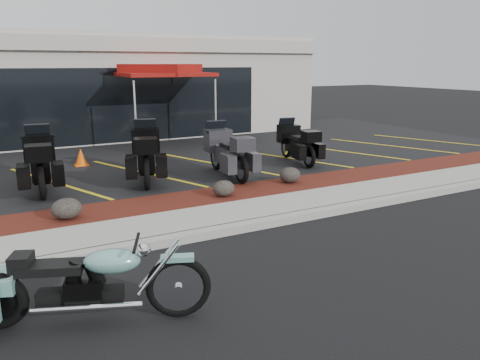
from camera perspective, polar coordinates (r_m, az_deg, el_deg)
ground at (r=7.62m, az=1.05°, el=-8.72°), size 90.00×90.00×0.00m
curb at (r=8.34m, az=-1.99°, el=-6.13°), size 24.00×0.25×0.15m
sidewalk at (r=8.93m, az=-3.98°, el=-4.76°), size 24.00×1.20×0.15m
mulch_bed at (r=9.99m, az=-6.83°, el=-2.75°), size 24.00×1.20×0.16m
upper_lot at (r=15.01m, az=-14.45°, el=2.56°), size 26.00×9.60×0.15m
dealership_building at (r=20.90m, az=-19.06°, el=10.70°), size 18.00×8.16×4.00m
boulder_left at (r=9.17m, az=-20.39°, el=-3.30°), size 0.55×0.46×0.39m
boulder_mid at (r=10.07m, az=-2.02°, el=-1.03°), size 0.49×0.41×0.35m
boulder_right at (r=11.27m, az=6.10°, el=0.61°), size 0.53×0.44×0.37m
hero_cruiser at (r=5.63m, az=-7.56°, el=-11.78°), size 2.95×1.73×1.01m
touring_black_front at (r=12.26m, az=-23.25°, el=3.06°), size 1.14×2.50×1.41m
touring_black_mid at (r=12.43m, az=-11.39°, el=4.10°), size 1.61×2.62×1.42m
touring_grey at (r=12.55m, az=-2.92°, el=4.25°), size 1.06×2.37×1.34m
touring_black_rear at (r=14.23m, az=5.71°, el=5.14°), size 1.15×2.21×1.23m
traffic_cone at (r=13.89m, az=-18.83°, el=2.67°), size 0.38×0.38×0.48m
popup_canopy at (r=16.81m, az=-9.54°, el=12.90°), size 3.09×3.09×2.78m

